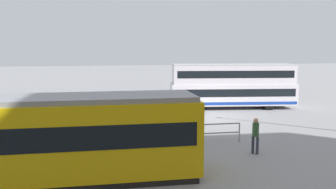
{
  "coord_description": "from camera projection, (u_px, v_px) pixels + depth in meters",
  "views": [
    {
      "loc": [
        8.68,
        24.59,
        5.17
      ],
      "look_at": [
        4.49,
        3.63,
        2.31
      ],
      "focal_mm": 37.36,
      "sensor_mm": 36.0,
      "label": 1
    }
  ],
  "objects": [
    {
      "name": "pedestrian_crossing",
      "position": [
        255.0,
        133.0,
        17.04
      ],
      "size": [
        0.45,
        0.45,
        1.79
      ],
      "color": "#33384C",
      "rests_on": "ground"
    },
    {
      "name": "double_decker_bus",
      "position": [
        233.0,
        86.0,
        29.93
      ],
      "size": [
        10.83,
        3.84,
        3.8
      ],
      "color": "silver",
      "rests_on": "ground"
    },
    {
      "name": "info_sign",
      "position": [
        112.0,
        121.0,
        17.3
      ],
      "size": [
        1.05,
        0.14,
        2.28
      ],
      "color": "slate",
      "rests_on": "ground"
    },
    {
      "name": "tram_yellow",
      "position": [
        13.0,
        139.0,
        13.19
      ],
      "size": [
        14.26,
        3.0,
        3.35
      ],
      "color": "#E5B70C",
      "rests_on": "ground"
    },
    {
      "name": "pedestrian_near_railing",
      "position": [
        175.0,
        122.0,
        19.61
      ],
      "size": [
        0.43,
        0.43,
        1.76
      ],
      "color": "black",
      "rests_on": "ground"
    },
    {
      "name": "ground_plane",
      "position": [
        217.0,
        117.0,
        26.27
      ],
      "size": [
        160.0,
        160.0,
        0.0
      ],
      "primitive_type": "plane",
      "color": "gray"
    },
    {
      "name": "pedestrian_railing",
      "position": [
        175.0,
        131.0,
        18.67
      ],
      "size": [
        7.34,
        0.24,
        1.08
      ],
      "color": "gray",
      "rests_on": "ground"
    }
  ]
}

